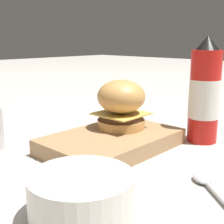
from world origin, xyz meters
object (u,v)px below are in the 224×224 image
at_px(serving_board, 112,142).
at_px(spoon, 209,186).
at_px(burger, 121,104).
at_px(ketchup_bottle, 204,95).
at_px(side_bowl, 82,195).

xyz_separation_m(serving_board, spoon, (0.03, 0.25, -0.01)).
height_order(burger, ketchup_bottle, ketchup_bottle).
bearing_deg(burger, side_bowl, 32.44).
relative_size(side_bowl, spoon, 0.93).
height_order(ketchup_bottle, side_bowl, ketchup_bottle).
relative_size(burger, side_bowl, 0.79).
bearing_deg(side_bowl, burger, -147.56).
bearing_deg(spoon, side_bowl, 106.09).
distance_m(serving_board, burger, 0.09).
bearing_deg(ketchup_bottle, spoon, 30.46).
distance_m(ketchup_bottle, side_bowl, 0.43).
bearing_deg(ketchup_bottle, serving_board, -31.66).
distance_m(serving_board, spoon, 0.25).
relative_size(burger, spoon, 0.73).
bearing_deg(spoon, serving_board, 33.26).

